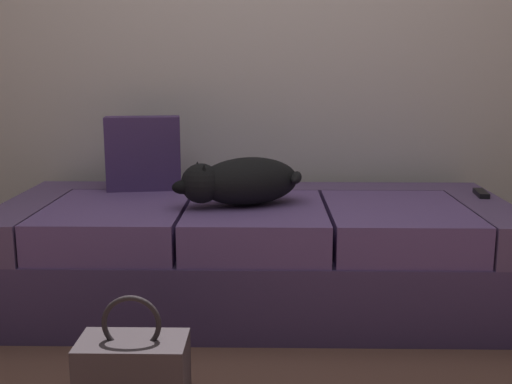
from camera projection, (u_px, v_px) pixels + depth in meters
The scene contains 5 objects.
couch at pixel (256, 253), 2.72m from camera, with size 2.14×0.90×0.46m.
dog_dark at pixel (241, 181), 2.58m from camera, with size 0.56×0.40×0.20m.
tv_remote at pixel (481, 193), 2.79m from camera, with size 0.04×0.15×0.02m, color black.
throw_pillow at pixel (143, 153), 2.90m from camera, with size 0.34×0.12×0.34m, color #463063.
handbag at pixel (134, 376), 1.85m from camera, with size 0.32×0.18×0.38m.
Camera 1 is at (0.05, -1.59, 1.03)m, focal length 43.90 mm.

